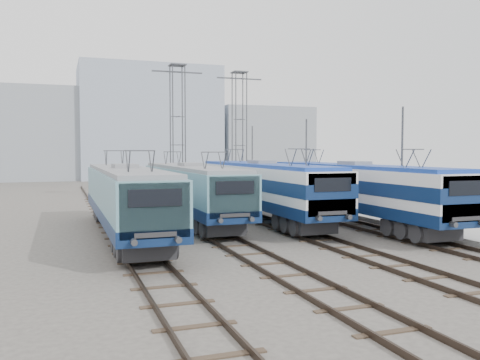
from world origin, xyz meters
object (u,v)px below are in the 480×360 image
locomotive_center_right (262,185)px  locomotive_far_right (356,187)px  locomotive_far_left (126,195)px  catenary_tower_east (239,128)px  locomotive_center_left (191,188)px  mast_mid (306,163)px  mast_front (402,168)px  catenary_tower_west (178,126)px  mast_rear (252,160)px

locomotive_center_right → locomotive_far_right: (4.50, -3.73, -0.01)m
locomotive_far_left → locomotive_far_right: bearing=-1.0°
catenary_tower_east → locomotive_center_left: bearing=-119.3°
catenary_tower_east → mast_mid: (2.10, -10.00, -3.14)m
catenary_tower_east → locomotive_far_right: bearing=-89.3°
mast_front → catenary_tower_west: bearing=113.3°
locomotive_far_left → mast_front: mast_front is taller
locomotive_center_left → catenary_tower_west: bearing=80.6°
locomotive_far_right → mast_front: (1.85, -1.89, 1.21)m
mast_front → locomotive_far_right: bearing=134.4°
locomotive_center_right → mast_rear: size_ratio=2.58×
mast_mid → mast_rear: 12.00m
locomotive_far_left → catenary_tower_west: catenary_tower_west is taller
locomotive_center_left → mast_front: 12.66m
catenary_tower_west → mast_rear: catenary_tower_west is taller
mast_front → mast_mid: (0.00, 12.00, 0.00)m
locomotive_far_right → catenary_tower_west: bearing=110.4°
locomotive_far_left → locomotive_far_right: locomotive_far_right is taller
mast_front → mast_mid: 12.00m
locomotive_center_right → locomotive_far_left: bearing=-158.8°
locomotive_center_right → mast_mid: (6.35, 6.38, 1.20)m
locomotive_center_right → locomotive_far_right: bearing=-39.6°
locomotive_far_right → mast_rear: bearing=85.2°
mast_mid → locomotive_center_right: bearing=-134.8°
locomotive_far_right → catenary_tower_east: (-0.25, 20.11, 4.35)m
locomotive_far_left → mast_rear: 26.75m
locomotive_far_left → mast_rear: size_ratio=2.52×
locomotive_center_right → mast_mid: mast_mid is taller
mast_rear → catenary_tower_west: bearing=-155.1°
mast_front → locomotive_center_left: bearing=149.6°
locomotive_far_right → mast_front: bearing=-45.6°
locomotive_center_left → catenary_tower_west: 14.52m
locomotive_far_left → mast_mid: (15.35, 9.87, 1.30)m
locomotive_far_left → locomotive_center_left: size_ratio=1.02×
locomotive_center_left → locomotive_far_left: bearing=-136.6°
locomotive_center_left → catenary_tower_west: (2.25, 13.62, 4.48)m
locomotive_center_right → mast_rear: 19.49m
catenary_tower_west → mast_rear: bearing=24.9°
locomotive_far_left → locomotive_center_right: 9.65m
mast_front → mast_mid: size_ratio=1.00×
locomotive_far_left → locomotive_center_left: (4.50, 4.25, -0.04)m
mast_mid → catenary_tower_west: bearing=137.1°
locomotive_far_right → catenary_tower_east: catenary_tower_east is taller
locomotive_center_right → mast_mid: size_ratio=2.58×
catenary_tower_west → mast_front: (8.60, -20.00, -3.14)m
mast_mid → locomotive_center_left: bearing=-152.6°
mast_mid → locomotive_far_right: bearing=-100.4°
locomotive_far_right → mast_front: 2.91m
mast_rear → mast_mid: bearing=-90.0°
locomotive_far_right → locomotive_center_right: bearing=140.4°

